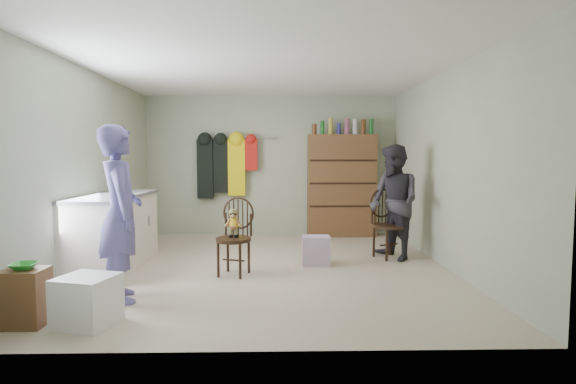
{
  "coord_description": "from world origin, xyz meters",
  "views": [
    {
      "loc": [
        0.12,
        -5.65,
        1.41
      ],
      "look_at": [
        0.25,
        0.2,
        0.95
      ],
      "focal_mm": 28.0,
      "sensor_mm": 36.0,
      "label": 1
    }
  ],
  "objects_px": {
    "chair_far": "(387,221)",
    "chair_front": "(235,231)",
    "counter": "(114,231)",
    "dresser": "(342,185)"
  },
  "relations": [
    {
      "from": "chair_front",
      "to": "counter",
      "type": "bearing_deg",
      "value": -175.43
    },
    {
      "from": "counter",
      "to": "chair_far",
      "type": "distance_m",
      "value": 3.63
    },
    {
      "from": "chair_front",
      "to": "dresser",
      "type": "xyz_separation_m",
      "value": [
        1.65,
        2.64,
        0.39
      ]
    },
    {
      "from": "counter",
      "to": "dresser",
      "type": "distance_m",
      "value": 3.96
    },
    {
      "from": "chair_far",
      "to": "counter",
      "type": "bearing_deg",
      "value": 165.12
    },
    {
      "from": "chair_far",
      "to": "chair_front",
      "type": "bearing_deg",
      "value": 179.89
    },
    {
      "from": "dresser",
      "to": "counter",
      "type": "bearing_deg",
      "value": -144.32
    },
    {
      "from": "counter",
      "to": "dresser",
      "type": "relative_size",
      "value": 0.9
    },
    {
      "from": "chair_far",
      "to": "dresser",
      "type": "distance_m",
      "value": 1.85
    },
    {
      "from": "chair_front",
      "to": "chair_far",
      "type": "distance_m",
      "value": 2.21
    }
  ]
}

